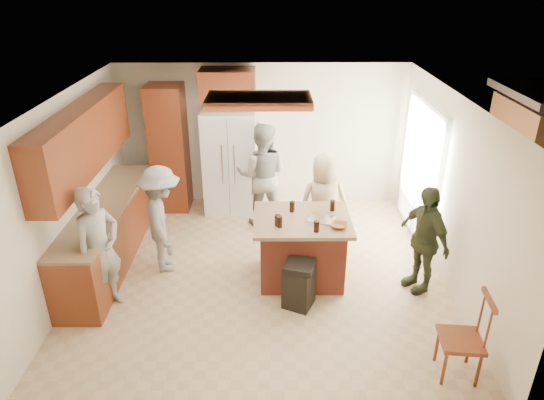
{
  "coord_description": "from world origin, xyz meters",
  "views": [
    {
      "loc": [
        0.13,
        -5.72,
        3.9
      ],
      "look_at": [
        0.16,
        0.04,
        1.15
      ],
      "focal_mm": 32.0,
      "sensor_mm": 36.0,
      "label": 1
    }
  ],
  "objects_px": {
    "person_behind_right": "(324,203)",
    "person_counter": "(162,220)",
    "person_behind_left": "(262,175)",
    "trash_bin": "(299,284)",
    "refrigerator": "(230,161)",
    "person_side_right": "(424,239)",
    "spindle_chair": "(463,340)",
    "kitchen_island": "(301,248)",
    "person_front_left": "(99,250)"
  },
  "relations": [
    {
      "from": "person_behind_right",
      "to": "person_counter",
      "type": "height_order",
      "value": "person_counter"
    },
    {
      "from": "person_behind_left",
      "to": "trash_bin",
      "type": "xyz_separation_m",
      "value": [
        0.49,
        -2.22,
        -0.56
      ]
    },
    {
      "from": "refrigerator",
      "to": "trash_bin",
      "type": "xyz_separation_m",
      "value": [
        1.05,
        -2.79,
        -0.58
      ]
    },
    {
      "from": "person_side_right",
      "to": "spindle_chair",
      "type": "xyz_separation_m",
      "value": [
        -0.0,
        -1.56,
        -0.29
      ]
    },
    {
      "from": "person_behind_left",
      "to": "person_behind_right",
      "type": "distance_m",
      "value": 1.23
    },
    {
      "from": "person_behind_left",
      "to": "kitchen_island",
      "type": "distance_m",
      "value": 1.75
    },
    {
      "from": "person_side_right",
      "to": "person_counter",
      "type": "distance_m",
      "value": 3.51
    },
    {
      "from": "refrigerator",
      "to": "trash_bin",
      "type": "bearing_deg",
      "value": -69.44
    },
    {
      "from": "person_behind_right",
      "to": "person_counter",
      "type": "bearing_deg",
      "value": 6.82
    },
    {
      "from": "refrigerator",
      "to": "kitchen_island",
      "type": "height_order",
      "value": "refrigerator"
    },
    {
      "from": "person_side_right",
      "to": "kitchen_island",
      "type": "height_order",
      "value": "person_side_right"
    },
    {
      "from": "person_side_right",
      "to": "trash_bin",
      "type": "height_order",
      "value": "person_side_right"
    },
    {
      "from": "person_front_left",
      "to": "person_behind_left",
      "type": "height_order",
      "value": "person_behind_left"
    },
    {
      "from": "kitchen_island",
      "to": "spindle_chair",
      "type": "distance_m",
      "value": 2.38
    },
    {
      "from": "person_front_left",
      "to": "person_behind_right",
      "type": "xyz_separation_m",
      "value": [
        2.87,
        1.42,
        -0.06
      ]
    },
    {
      "from": "person_behind_left",
      "to": "kitchen_island",
      "type": "height_order",
      "value": "person_behind_left"
    },
    {
      "from": "person_behind_right",
      "to": "trash_bin",
      "type": "xyz_separation_m",
      "value": [
        -0.43,
        -1.41,
        -0.45
      ]
    },
    {
      "from": "person_side_right",
      "to": "trash_bin",
      "type": "xyz_separation_m",
      "value": [
        -1.63,
        -0.38,
        -0.42
      ]
    },
    {
      "from": "trash_bin",
      "to": "person_front_left",
      "type": "bearing_deg",
      "value": -179.87
    },
    {
      "from": "person_behind_right",
      "to": "person_counter",
      "type": "distance_m",
      "value": 2.35
    },
    {
      "from": "person_behind_right",
      "to": "kitchen_island",
      "type": "xyz_separation_m",
      "value": [
        -0.37,
        -0.8,
        -0.29
      ]
    },
    {
      "from": "person_front_left",
      "to": "refrigerator",
      "type": "relative_size",
      "value": 0.92
    },
    {
      "from": "person_front_left",
      "to": "spindle_chair",
      "type": "xyz_separation_m",
      "value": [
        4.05,
        -1.17,
        -0.37
      ]
    },
    {
      "from": "person_front_left",
      "to": "person_behind_right",
      "type": "height_order",
      "value": "person_front_left"
    },
    {
      "from": "person_behind_left",
      "to": "spindle_chair",
      "type": "distance_m",
      "value": 4.03
    },
    {
      "from": "person_front_left",
      "to": "refrigerator",
      "type": "bearing_deg",
      "value": 6.11
    },
    {
      "from": "person_counter",
      "to": "spindle_chair",
      "type": "relative_size",
      "value": 1.56
    },
    {
      "from": "refrigerator",
      "to": "kitchen_island",
      "type": "bearing_deg",
      "value": -62.96
    },
    {
      "from": "person_behind_left",
      "to": "spindle_chair",
      "type": "relative_size",
      "value": 1.76
    },
    {
      "from": "person_front_left",
      "to": "trash_bin",
      "type": "distance_m",
      "value": 2.48
    },
    {
      "from": "refrigerator",
      "to": "trash_bin",
      "type": "relative_size",
      "value": 2.86
    },
    {
      "from": "trash_bin",
      "to": "refrigerator",
      "type": "bearing_deg",
      "value": 110.56
    },
    {
      "from": "person_counter",
      "to": "kitchen_island",
      "type": "relative_size",
      "value": 1.21
    },
    {
      "from": "kitchen_island",
      "to": "spindle_chair",
      "type": "bearing_deg",
      "value": -49.04
    },
    {
      "from": "kitchen_island",
      "to": "trash_bin",
      "type": "bearing_deg",
      "value": -95.9
    },
    {
      "from": "spindle_chair",
      "to": "person_side_right",
      "type": "bearing_deg",
      "value": 89.83
    },
    {
      "from": "person_front_left",
      "to": "person_counter",
      "type": "distance_m",
      "value": 1.05
    },
    {
      "from": "kitchen_island",
      "to": "person_front_left",
      "type": "bearing_deg",
      "value": -166.02
    },
    {
      "from": "person_counter",
      "to": "spindle_chair",
      "type": "distance_m",
      "value": 4.05
    },
    {
      "from": "person_front_left",
      "to": "refrigerator",
      "type": "distance_m",
      "value": 3.12
    },
    {
      "from": "person_behind_right",
      "to": "person_side_right",
      "type": "xyz_separation_m",
      "value": [
        1.19,
        -1.03,
        -0.02
      ]
    },
    {
      "from": "refrigerator",
      "to": "person_counter",
      "type": "bearing_deg",
      "value": -112.74
    },
    {
      "from": "person_behind_left",
      "to": "spindle_chair",
      "type": "bearing_deg",
      "value": 126.57
    },
    {
      "from": "refrigerator",
      "to": "kitchen_island",
      "type": "relative_size",
      "value": 1.41
    },
    {
      "from": "person_behind_right",
      "to": "trash_bin",
      "type": "distance_m",
      "value": 1.54
    },
    {
      "from": "person_behind_right",
      "to": "refrigerator",
      "type": "relative_size",
      "value": 0.85
    },
    {
      "from": "person_counter",
      "to": "kitchen_island",
      "type": "height_order",
      "value": "person_counter"
    },
    {
      "from": "person_side_right",
      "to": "trash_bin",
      "type": "bearing_deg",
      "value": -100.18
    },
    {
      "from": "person_behind_right",
      "to": "refrigerator",
      "type": "bearing_deg",
      "value": -49.44
    },
    {
      "from": "refrigerator",
      "to": "kitchen_island",
      "type": "distance_m",
      "value": 2.48
    }
  ]
}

